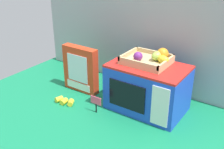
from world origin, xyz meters
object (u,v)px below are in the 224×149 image
object	(u,v)px
food_groups_crate	(150,59)
cookie_set_box	(80,69)
toy_microwave	(147,88)
loose_toy_banana	(65,101)
price_sign	(96,102)

from	to	relation	value
food_groups_crate	cookie_set_box	world-z (taller)	food_groups_crate
toy_microwave	loose_toy_banana	bearing A→B (deg)	-151.66
price_sign	food_groups_crate	bearing A→B (deg)	48.56
cookie_set_box	price_sign	size ratio (longest dim) A/B	2.96
cookie_set_box	price_sign	distance (m)	0.31
food_groups_crate	price_sign	distance (m)	0.39
cookie_set_box	price_sign	world-z (taller)	cookie_set_box
price_sign	loose_toy_banana	xyz separation A→B (m)	(-0.22, -0.03, -0.05)
toy_microwave	price_sign	size ratio (longest dim) A/B	4.24
price_sign	cookie_set_box	bearing A→B (deg)	146.71
price_sign	loose_toy_banana	size ratio (longest dim) A/B	0.76
food_groups_crate	cookie_set_box	xyz separation A→B (m)	(-0.45, -0.07, -0.15)
toy_microwave	loose_toy_banana	size ratio (longest dim) A/B	3.21
toy_microwave	loose_toy_banana	distance (m)	0.50
cookie_set_box	loose_toy_banana	world-z (taller)	cookie_set_box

